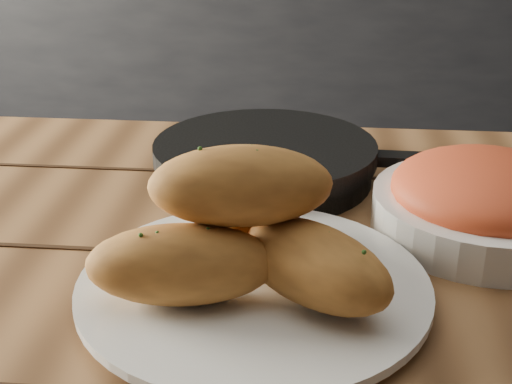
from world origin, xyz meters
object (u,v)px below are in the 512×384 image
at_px(skillet, 267,160).
at_px(bowl, 486,201).
at_px(plate, 254,289).
at_px(bread_rolls, 247,233).

bearing_deg(skillet, bowl, -26.66).
relative_size(plate, bread_rolls, 1.15).
relative_size(bread_rolls, skillet, 0.66).
height_order(plate, bread_rolls, bread_rolls).
bearing_deg(skillet, plate, -87.83).
bearing_deg(plate, bowl, 34.07).
xyz_separation_m(skillet, bowl, (0.23, -0.11, 0.01)).
distance_m(plate, bowl, 0.26).
bearing_deg(bowl, skillet, 153.34).
height_order(plate, skillet, skillet).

